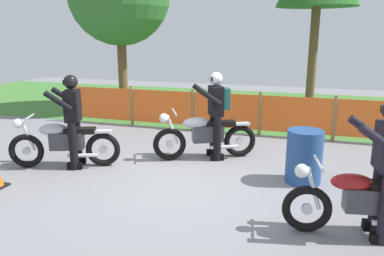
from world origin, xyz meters
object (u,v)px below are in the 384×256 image
rider_third (72,118)px  spare_drum (304,156)px  motorcycle_trailing (205,135)px  motorcycle_third (64,142)px  motorcycle_lead (364,202)px  rider_trailing (216,111)px

rider_third → spare_drum: (4.03, 0.45, -0.48)m
motorcycle_trailing → motorcycle_third: size_ratio=0.98×
motorcycle_lead → spare_drum: (-0.71, 1.57, -0.00)m
rider_third → motorcycle_third: bearing=0.6°
motorcycle_lead → motorcycle_trailing: 3.43m
motorcycle_third → rider_third: size_ratio=1.14×
motorcycle_third → rider_third: rider_third is taller
motorcycle_third → rider_third: 0.50m
rider_third → motorcycle_trailing: bearing=-172.8°
rider_third → motorcycle_lead: bearing=146.1°
motorcycle_lead → spare_drum: bearing=-74.5°
motorcycle_third → motorcycle_trailing: bearing=-173.3°
motorcycle_trailing → motorcycle_third: 2.63m
rider_trailing → spare_drum: size_ratio=1.92×
motorcycle_third → spare_drum: size_ratio=2.18×
motorcycle_trailing → motorcycle_third: bearing=0.9°
motorcycle_trailing → spare_drum: (1.87, -0.69, -0.03)m
rider_trailing → spare_drum: 1.92m
motorcycle_lead → rider_trailing: (-2.39, 2.36, 0.51)m
motorcycle_third → rider_trailing: bearing=-173.3°
rider_trailing → rider_third: same height
motorcycle_lead → rider_third: rider_third is taller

